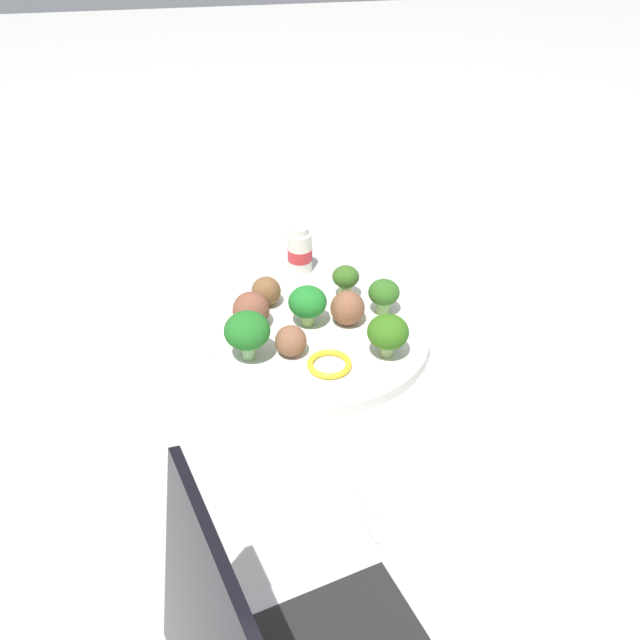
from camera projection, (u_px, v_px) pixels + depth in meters
name	position (u px, v px, depth m)	size (l,w,h in m)	color
ground_plane	(320.00, 343.00, 0.94)	(4.00, 4.00, 0.00)	#B2B2AD
plate	(320.00, 338.00, 0.93)	(0.28, 0.28, 0.02)	white
broccoli_floret_center	(247.00, 331.00, 0.86)	(0.06, 0.06, 0.06)	#92CA83
broccoli_floret_near_rim	(388.00, 332.00, 0.87)	(0.05, 0.05, 0.06)	#ADC879
broccoli_floret_back_right	(308.00, 303.00, 0.93)	(0.05, 0.05, 0.05)	#A1C567
broccoli_floret_far_rim	(346.00, 279.00, 0.98)	(0.04, 0.04, 0.05)	#AAC573
broccoli_floret_mid_left	(384.00, 294.00, 0.95)	(0.04, 0.04, 0.05)	#90C167
meatball_center	(266.00, 291.00, 0.97)	(0.04, 0.04, 0.04)	brown
meatball_back_left	(291.00, 341.00, 0.88)	(0.04, 0.04, 0.04)	brown
meatball_mid_left	(251.00, 310.00, 0.93)	(0.05, 0.05, 0.05)	brown
meatball_back_right	(348.00, 308.00, 0.93)	(0.04, 0.04, 0.04)	brown
pepper_ring_far_rim	(333.00, 364.00, 0.87)	(0.05, 0.05, 0.01)	yellow
napkin	(346.00, 502.00, 0.72)	(0.17, 0.12, 0.01)	white
fork	(366.00, 501.00, 0.71)	(0.12, 0.04, 0.01)	silver
knife	(331.00, 508.00, 0.71)	(0.15, 0.04, 0.01)	silver
yogurt_bottle	(301.00, 251.00, 1.07)	(0.04, 0.04, 0.07)	white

